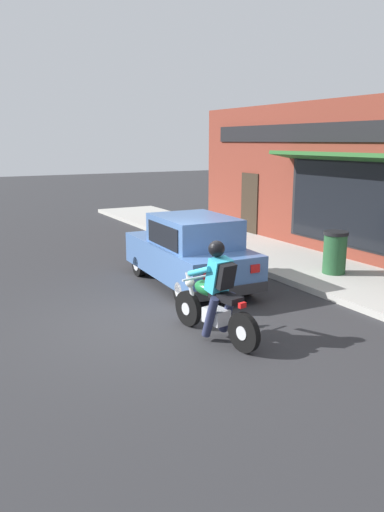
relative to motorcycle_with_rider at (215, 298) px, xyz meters
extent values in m
plane|color=#2B2B2D|center=(-0.53, 1.01, -0.68)|extent=(80.00, 80.00, 0.00)
cube|color=#ADAAA3|center=(4.32, 4.01, -0.61)|extent=(2.60, 22.00, 0.14)
cube|color=maroon|center=(5.87, 3.72, 1.42)|extent=(0.50, 11.95, 4.20)
cube|color=black|center=(5.60, 2.23, 0.87)|extent=(0.04, 5.02, 2.10)
cube|color=black|center=(5.61, 2.23, 0.87)|extent=(0.02, 5.26, 2.20)
cube|color=#2D2319|center=(5.60, 7.01, 0.37)|extent=(0.04, 0.90, 2.10)
cube|color=#235623|center=(5.27, 2.23, 2.07)|extent=(0.81, 5.74, 0.24)
cube|color=black|center=(5.59, 3.72, 2.67)|extent=(0.06, 10.16, 0.50)
cylinder|color=black|center=(-0.11, 0.71, -0.37)|extent=(0.19, 0.63, 0.62)
cylinder|color=silver|center=(-0.11, 0.71, -0.37)|extent=(0.15, 0.23, 0.22)
cylinder|color=black|center=(0.10, -0.67, -0.37)|extent=(0.19, 0.63, 0.62)
cylinder|color=silver|center=(0.10, -0.67, -0.37)|extent=(0.15, 0.23, 0.22)
cube|color=silver|center=(0.00, -0.03, -0.29)|extent=(0.34, 0.44, 0.24)
ellipsoid|color=#196B33|center=(-0.03, 0.22, 0.12)|extent=(0.37, 0.56, 0.24)
cube|color=black|center=(0.04, -0.26, 0.08)|extent=(0.34, 0.59, 0.10)
cylinder|color=silver|center=(-0.09, 0.61, -0.05)|extent=(0.12, 0.33, 0.68)
cylinder|color=silver|center=(-0.08, 0.50, 0.23)|extent=(0.56, 0.12, 0.04)
sphere|color=silver|center=(-0.10, 0.66, 0.11)|extent=(0.16, 0.16, 0.16)
cylinder|color=silver|center=(0.22, -0.40, -0.39)|extent=(0.16, 0.56, 0.08)
cube|color=red|center=(0.09, -0.62, 0.05)|extent=(0.13, 0.08, 0.08)
cylinder|color=#282D4C|center=(-0.17, -0.12, -0.25)|extent=(0.19, 0.37, 0.71)
cylinder|color=#282D4C|center=(0.19, -0.07, -0.25)|extent=(0.19, 0.37, 0.71)
cube|color=#33B2D1|center=(0.01, -0.08, 0.40)|extent=(0.38, 0.37, 0.57)
cylinder|color=#33B2D1|center=(-0.22, 0.13, 0.44)|extent=(0.17, 0.53, 0.26)
cylinder|color=#33B2D1|center=(0.17, 0.19, 0.44)|extent=(0.17, 0.53, 0.26)
sphere|color=black|center=(0.00, -0.02, 0.81)|extent=(0.26, 0.26, 0.26)
cube|color=black|center=(0.03, -0.24, 0.42)|extent=(0.31, 0.28, 0.42)
cylinder|color=black|center=(0.44, 4.16, -0.38)|extent=(0.21, 0.61, 0.60)
cylinder|color=silver|center=(0.44, 4.16, -0.38)|extent=(0.21, 0.34, 0.33)
cylinder|color=black|center=(1.88, 4.09, -0.38)|extent=(0.21, 0.61, 0.60)
cylinder|color=silver|center=(1.88, 4.09, -0.38)|extent=(0.21, 0.34, 0.33)
cylinder|color=black|center=(0.33, 1.76, -0.38)|extent=(0.21, 0.61, 0.60)
cylinder|color=silver|center=(0.33, 1.76, -0.38)|extent=(0.21, 0.34, 0.33)
cylinder|color=black|center=(1.77, 1.70, -0.38)|extent=(0.21, 0.61, 0.60)
cylinder|color=silver|center=(1.77, 1.70, -0.38)|extent=(0.21, 0.34, 0.33)
cube|color=#42669E|center=(1.10, 2.93, -0.08)|extent=(1.80, 3.77, 0.70)
cube|color=#42669E|center=(1.09, 2.68, 0.56)|extent=(1.52, 1.96, 0.66)
cube|color=black|center=(1.13, 3.55, 0.51)|extent=(1.34, 0.40, 0.51)
cube|color=black|center=(0.37, 2.71, 0.54)|extent=(0.10, 1.52, 0.46)
cube|color=black|center=(1.82, 2.65, 0.54)|extent=(0.10, 1.52, 0.46)
cube|color=silver|center=(0.68, 4.81, 0.04)|extent=(0.24, 0.05, 0.14)
cube|color=red|center=(0.52, 1.09, 0.06)|extent=(0.20, 0.05, 0.16)
cube|color=silver|center=(1.69, 4.76, 0.04)|extent=(0.24, 0.05, 0.14)
cube|color=red|center=(1.53, 1.05, 0.06)|extent=(0.20, 0.05, 0.16)
cube|color=#28282B|center=(1.18, 4.75, -0.33)|extent=(1.61, 0.19, 0.20)
cube|color=#28282B|center=(1.03, 1.10, -0.33)|extent=(1.61, 0.19, 0.20)
cylinder|color=#23512D|center=(4.27, 1.72, -0.09)|extent=(0.52, 0.52, 0.90)
cylinder|color=black|center=(4.27, 1.72, 0.40)|extent=(0.56, 0.56, 0.08)
camera|label=1|loc=(-3.99, -6.48, 2.45)|focal=35.00mm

